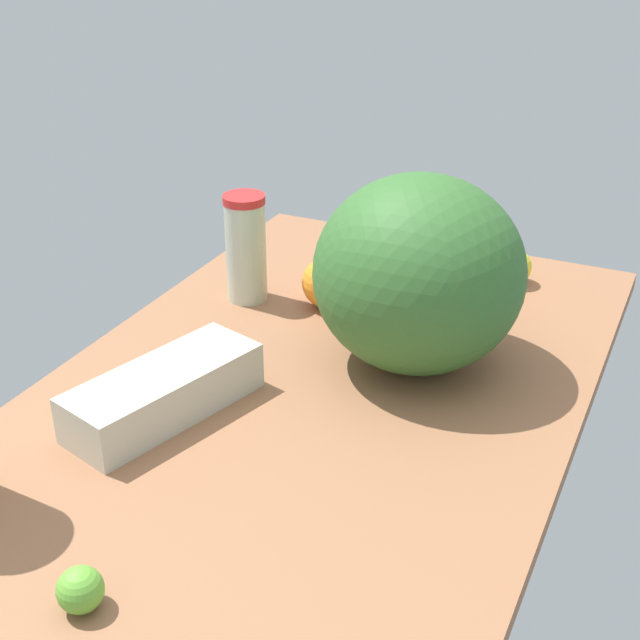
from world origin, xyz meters
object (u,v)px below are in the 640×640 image
object	(u,v)px
orange_near_front	(327,283)
orange_by_jug	(478,280)
lemon_beside_bowl	(514,267)
egg_carton	(164,392)
watermelon	(419,274)
orange_loose	(400,257)
tumbler_cup	(246,248)
lime_far_back	(80,590)

from	to	relation	value
orange_near_front	orange_by_jug	xyz separation A→B (cm)	(12.82, -23.19, -0.29)
lemon_beside_bowl	orange_near_front	xyz separation A→B (cm)	(-23.02, 27.04, 1.20)
lemon_beside_bowl	egg_carton	bearing A→B (deg)	152.22
watermelon	orange_loose	bearing A→B (deg)	24.51
lemon_beside_bowl	orange_near_front	bearing A→B (deg)	130.41
watermelon	tumbler_cup	size ratio (longest dim) A/B	1.64
orange_near_front	lime_far_back	world-z (taller)	orange_near_front
watermelon	orange_by_jug	bearing A→B (deg)	-6.58
orange_loose	lime_far_back	xyz separation A→B (cm)	(-92.20, 0.75, -1.38)
lime_far_back	watermelon	bearing A→B (deg)	-12.40
egg_carton	orange_loose	world-z (taller)	orange_loose
lemon_beside_bowl	lime_far_back	xyz separation A→B (cm)	(-98.28, 20.63, -0.73)
watermelon	egg_carton	bearing A→B (deg)	136.91
tumbler_cup	orange_loose	world-z (taller)	tumbler_cup
lemon_beside_bowl	orange_loose	distance (cm)	20.80
lemon_beside_bowl	tumbler_cup	bearing A→B (deg)	122.52
orange_by_jug	lime_far_back	xyz separation A→B (cm)	(-88.08, 16.78, -1.63)
tumbler_cup	lemon_beside_bowl	size ratio (longest dim) A/B	2.97
tumbler_cup	orange_by_jug	size ratio (longest dim) A/B	2.32
egg_carton	orange_loose	distance (cm)	59.14
tumbler_cup	orange_loose	bearing A→B (deg)	-46.52
egg_carton	lemon_beside_bowl	size ratio (longest dim) A/B	4.46
orange_near_front	lime_far_back	xyz separation A→B (cm)	(-75.26, -6.41, -1.93)
tumbler_cup	orange_near_front	bearing A→B (deg)	-77.19
tumbler_cup	orange_by_jug	distance (cm)	40.95
lemon_beside_bowl	lime_far_back	world-z (taller)	lemon_beside_bowl
watermelon	orange_loose	xyz separation A→B (cm)	(28.89, 13.17, -11.04)
orange_by_jug	lime_far_back	distance (cm)	89.68
lemon_beside_bowl	orange_loose	bearing A→B (deg)	107.00
orange_near_front	orange_by_jug	distance (cm)	26.50
orange_by_jug	lime_far_back	world-z (taller)	orange_by_jug
egg_carton	lime_far_back	size ratio (longest dim) A/B	5.76
watermelon	lemon_beside_bowl	world-z (taller)	watermelon
orange_loose	orange_by_jug	world-z (taller)	orange_by_jug
lemon_beside_bowl	orange_by_jug	size ratio (longest dim) A/B	0.78
orange_loose	orange_by_jug	size ratio (longest dim) A/B	0.94
tumbler_cup	orange_near_front	xyz separation A→B (cm)	(3.20, -14.09, -5.22)
lemon_beside_bowl	orange_near_front	size ratio (longest dim) A/B	0.73
orange_near_front	orange_loose	bearing A→B (deg)	-22.89
tumbler_cup	lemon_beside_bowl	world-z (taller)	tumbler_cup
orange_by_jug	tumbler_cup	bearing A→B (deg)	113.26
orange_near_front	lime_far_back	size ratio (longest dim) A/B	1.77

